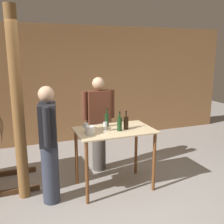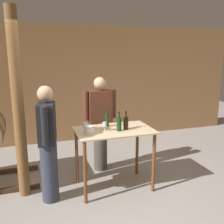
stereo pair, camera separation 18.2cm
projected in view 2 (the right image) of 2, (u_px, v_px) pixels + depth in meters
name	position (u px, v px, depth m)	size (l,w,h in m)	color
ground_plane	(112.00, 205.00, 3.67)	(14.00, 14.00, 0.00)	#9E9993
back_wall	(73.00, 85.00, 6.11)	(8.40, 0.05, 2.70)	#996B42
tasting_table	(114.00, 140.00, 4.00)	(1.17, 0.74, 0.95)	beige
wooden_post	(18.00, 107.00, 3.66)	(0.16, 0.16, 2.70)	brown
wine_bottle_far_left	(107.00, 119.00, 4.11)	(0.06, 0.06, 0.29)	#193819
wine_bottle_left	(119.00, 124.00, 3.87)	(0.07, 0.07, 0.29)	#193819
wine_bottle_center	(126.00, 123.00, 3.96)	(0.08, 0.08, 0.28)	black
wine_glass_near_left	(85.00, 125.00, 3.83)	(0.07, 0.07, 0.14)	silver
wine_glass_near_center	(105.00, 125.00, 3.86)	(0.06, 0.06, 0.14)	silver
ice_bucket	(89.00, 130.00, 3.74)	(0.14, 0.14, 0.12)	white
person_host	(48.00, 142.00, 3.61)	(0.29, 0.58, 1.66)	#333847
person_visitor_with_scarf	(100.00, 122.00, 4.62)	(0.59, 0.24, 1.68)	#4C4742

